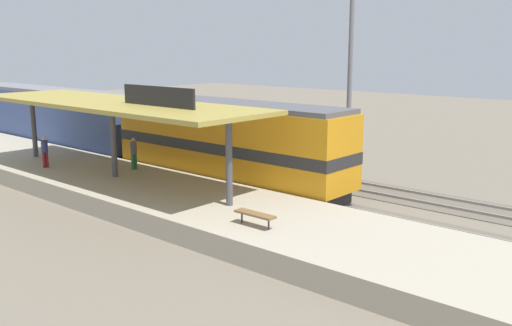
% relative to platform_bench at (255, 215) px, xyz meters
% --- Properties ---
extents(ground_plane, '(120.00, 120.00, 0.00)m').
position_rel_platform_bench_xyz_m(ground_plane, '(8.00, 10.64, -1.34)').
color(ground_plane, '#706656').
extents(track_near, '(3.20, 110.00, 0.16)m').
position_rel_platform_bench_xyz_m(track_near, '(6.00, 10.64, -1.31)').
color(track_near, '#5F5649').
rests_on(track_near, ground).
extents(track_far, '(3.20, 110.00, 0.16)m').
position_rel_platform_bench_xyz_m(track_far, '(10.60, 10.64, -1.31)').
color(track_far, '#5F5649').
rests_on(track_far, ground).
extents(platform, '(6.00, 44.00, 0.90)m').
position_rel_platform_bench_xyz_m(platform, '(1.40, 10.64, -0.89)').
color(platform, '#A89E89').
rests_on(platform, ground).
extents(station_canopy, '(5.20, 18.00, 4.70)m').
position_rel_platform_bench_xyz_m(station_canopy, '(1.40, 10.54, 3.19)').
color(station_canopy, '#47474C').
rests_on(station_canopy, platform).
extents(platform_bench, '(0.44, 1.70, 0.50)m').
position_rel_platform_bench_xyz_m(platform_bench, '(0.00, 0.00, 0.00)').
color(platform_bench, '#333338').
rests_on(platform_bench, platform).
extents(locomotive, '(2.93, 14.43, 4.44)m').
position_rel_platform_bench_xyz_m(locomotive, '(6.00, 7.19, 1.07)').
color(locomotive, '#28282D').
rests_on(locomotive, track_near).
extents(passenger_carriage_single, '(2.90, 20.00, 4.24)m').
position_rel_platform_bench_xyz_m(passenger_carriage_single, '(6.00, 25.19, 0.97)').
color(passenger_carriage_single, '#28282D').
rests_on(passenger_carriage_single, track_near).
extents(light_mast, '(1.10, 1.10, 11.70)m').
position_rel_platform_bench_xyz_m(light_mast, '(13.80, 4.74, 7.05)').
color(light_mast, slate).
rests_on(light_mast, ground).
extents(person_waiting, '(0.34, 0.34, 1.71)m').
position_rel_platform_bench_xyz_m(person_waiting, '(3.07, 11.28, 0.51)').
color(person_waiting, '#23603D').
rests_on(person_waiting, platform).
extents(person_walking, '(0.34, 0.34, 1.71)m').
position_rel_platform_bench_xyz_m(person_walking, '(0.21, 15.31, 0.51)').
color(person_walking, maroon).
rests_on(person_walking, platform).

